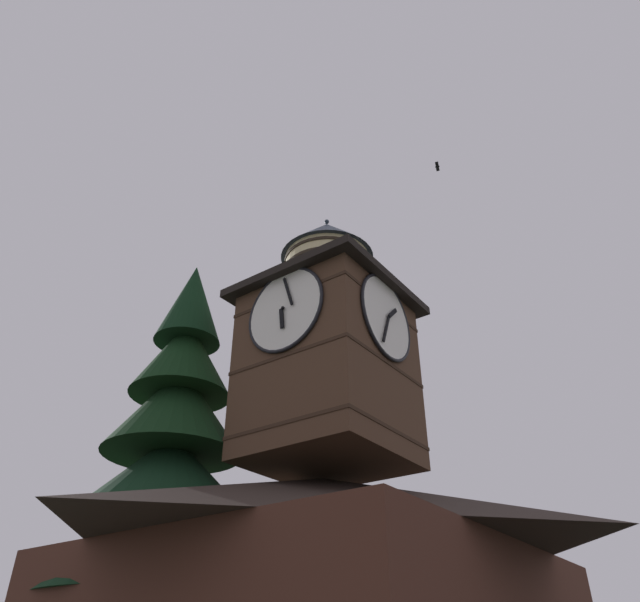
% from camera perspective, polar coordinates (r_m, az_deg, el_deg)
% --- Properties ---
extents(clock_tower, '(4.68, 4.68, 8.44)m').
position_cam_1_polar(clock_tower, '(17.65, 0.77, -4.20)').
color(clock_tower, '#4C3323').
rests_on(clock_tower, building_main).
extents(pine_tree_behind, '(6.77, 6.77, 13.56)m').
position_cam_1_polar(pine_tree_behind, '(17.36, -14.79, -19.07)').
color(pine_tree_behind, '#473323').
rests_on(pine_tree_behind, ground_plane).
extents(flying_bird_high, '(0.57, 0.31, 0.11)m').
position_cam_1_polar(flying_bird_high, '(26.83, 11.22, 12.55)').
color(flying_bird_high, black).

